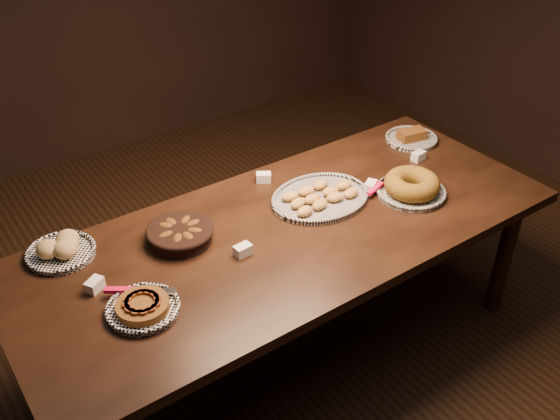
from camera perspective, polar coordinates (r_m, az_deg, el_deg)
ground at (r=3.18m, az=0.73°, el=-12.68°), size 5.00×5.00×0.00m
buffet_table at (r=2.72m, az=0.83°, el=-2.90°), size 2.40×1.00×0.75m
apple_tart_plate at (r=2.32m, az=-12.46°, el=-8.65°), size 0.28×0.30×0.05m
madeleine_platter at (r=2.85m, az=3.67°, el=1.20°), size 0.47×0.38×0.05m
bundt_cake_plate at (r=2.94m, az=11.92°, el=2.13°), size 0.36×0.34×0.10m
croissant_basket at (r=2.61m, az=-9.11°, el=-2.07°), size 0.30×0.30×0.07m
bread_roll_plate at (r=2.66m, az=-19.36°, el=-3.36°), size 0.28×0.28×0.09m
loaf_plate at (r=3.42m, az=11.93°, el=6.49°), size 0.28×0.28×0.06m
tent_cards at (r=2.78m, az=0.83°, el=0.41°), size 1.79×0.48×0.04m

